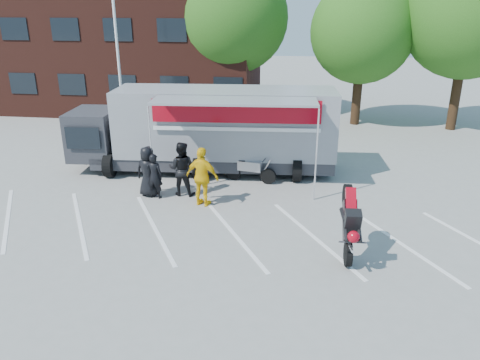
% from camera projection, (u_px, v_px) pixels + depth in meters
% --- Properties ---
extents(ground, '(100.00, 100.00, 0.00)m').
position_uv_depth(ground, '(220.00, 248.00, 12.97)').
color(ground, gray).
rests_on(ground, ground).
extents(parking_bay_lines, '(18.09, 13.33, 0.01)m').
position_uv_depth(parking_bay_lines, '(226.00, 231.00, 13.90)').
color(parking_bay_lines, white).
rests_on(parking_bay_lines, ground).
extents(office_building, '(18.00, 8.00, 7.00)m').
position_uv_depth(office_building, '(114.00, 51.00, 29.66)').
color(office_building, '#471F17').
rests_on(office_building, ground).
extents(flagpole, '(1.61, 0.12, 8.00)m').
position_uv_depth(flagpole, '(121.00, 34.00, 21.22)').
color(flagpole, white).
rests_on(flagpole, ground).
extents(tree_left, '(6.12, 6.12, 8.64)m').
position_uv_depth(tree_left, '(233.00, 18.00, 26.06)').
color(tree_left, '#382314').
rests_on(tree_left, ground).
extents(tree_mid, '(5.44, 5.44, 7.68)m').
position_uv_depth(tree_mid, '(363.00, 32.00, 24.47)').
color(tree_mid, '#382314').
rests_on(tree_mid, ground).
extents(tree_right, '(6.46, 6.46, 9.12)m').
position_uv_depth(tree_right, '(469.00, 13.00, 23.04)').
color(tree_right, '#382314').
rests_on(tree_right, ground).
extents(transporter_truck, '(10.64, 5.66, 3.29)m').
position_uv_depth(transporter_truck, '(214.00, 170.00, 18.96)').
color(transporter_truck, gray).
rests_on(transporter_truck, ground).
extents(parked_motorcycle, '(2.08, 1.02, 1.04)m').
position_uv_depth(parked_motorcycle, '(251.00, 182.00, 17.77)').
color(parked_motorcycle, '#BCBCC1').
rests_on(parked_motorcycle, ground).
extents(stunt_bike_rider, '(0.95, 1.87, 2.15)m').
position_uv_depth(stunt_bike_rider, '(344.00, 252.00, 12.76)').
color(stunt_bike_rider, black).
rests_on(stunt_bike_rider, ground).
extents(spectator_leather_a, '(0.94, 0.67, 1.79)m').
position_uv_depth(spectator_leather_a, '(148.00, 171.00, 16.19)').
color(spectator_leather_a, black).
rests_on(spectator_leather_a, ground).
extents(spectator_leather_b, '(0.61, 0.43, 1.61)m').
position_uv_depth(spectator_leather_b, '(154.00, 176.00, 16.04)').
color(spectator_leather_b, black).
rests_on(spectator_leather_b, ground).
extents(spectator_leather_c, '(0.94, 0.74, 1.92)m').
position_uv_depth(spectator_leather_c, '(181.00, 169.00, 16.26)').
color(spectator_leather_c, black).
rests_on(spectator_leather_c, ground).
extents(spectator_hivis, '(1.27, 0.81, 2.01)m').
position_uv_depth(spectator_hivis, '(203.00, 177.00, 15.37)').
color(spectator_hivis, yellow).
rests_on(spectator_hivis, ground).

